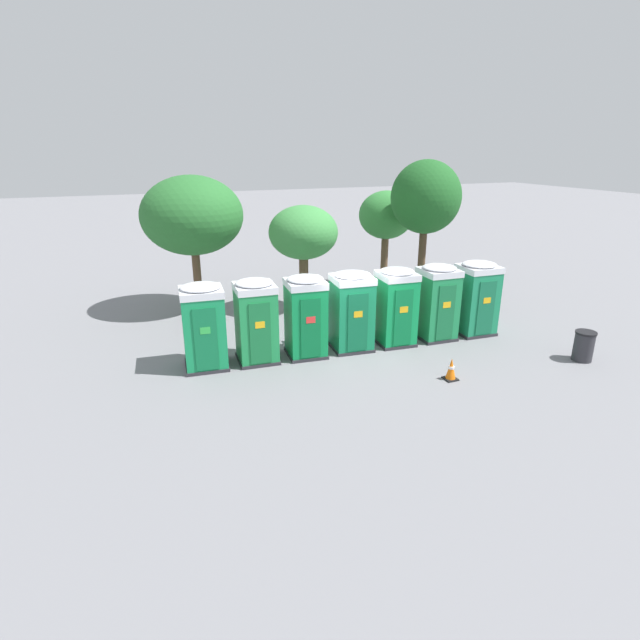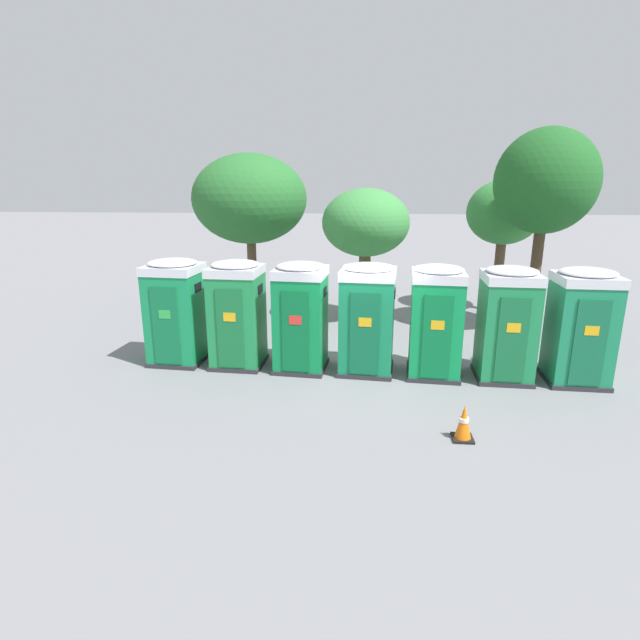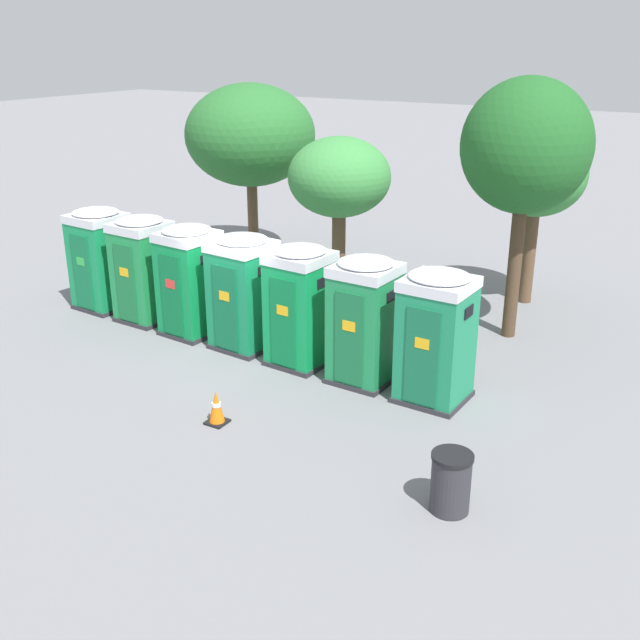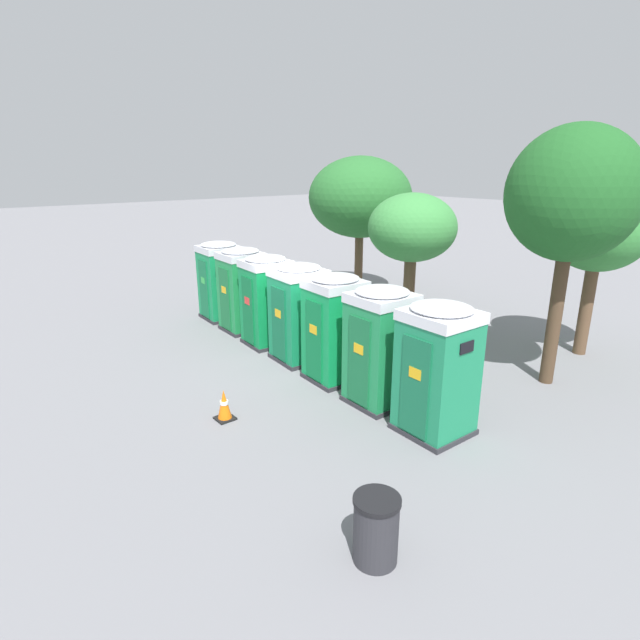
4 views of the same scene
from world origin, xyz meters
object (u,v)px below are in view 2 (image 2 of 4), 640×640
at_px(portapotty_0, 176,311).
at_px(street_tree_1, 366,224).
at_px(street_tree_3, 546,183).
at_px(portapotty_6, 581,326).
at_px(portapotty_1, 237,313).
at_px(portapotty_4, 436,321).
at_px(portapotty_2, 301,316).
at_px(street_tree_0, 250,199).
at_px(portapotty_5, 507,323).
at_px(street_tree_2, 504,214).
at_px(traffic_cone, 464,423).
at_px(portapotty_3, 367,318).

distance_m(portapotty_0, street_tree_1, 6.33).
height_order(street_tree_1, street_tree_3, street_tree_3).
xyz_separation_m(portapotty_6, street_tree_1, (-4.64, 4.59, 1.77)).
distance_m(portapotty_1, portapotty_4, 4.59).
bearing_deg(portapotty_0, street_tree_1, 41.88).
distance_m(portapotty_2, portapotty_4, 3.06).
bearing_deg(portapotty_4, street_tree_3, 48.53).
relative_size(portapotty_0, street_tree_0, 0.49).
relative_size(portapotty_4, portapotty_5, 1.00).
height_order(portapotty_0, street_tree_2, street_tree_2).
xyz_separation_m(portapotty_0, portapotty_4, (6.11, -0.38, 0.00)).
xyz_separation_m(portapotty_2, street_tree_3, (6.36, 3.59, 2.98)).
bearing_deg(traffic_cone, portapotty_4, 92.20).
height_order(portapotty_2, portapotty_3, same).
bearing_deg(traffic_cone, street_tree_1, 102.88).
bearing_deg(street_tree_3, portapotty_2, -150.57).
xyz_separation_m(portapotty_2, street_tree_1, (1.47, 4.28, 1.77)).
relative_size(portapotty_1, street_tree_0, 0.49).
bearing_deg(portapotty_3, street_tree_1, 90.76).
bearing_deg(street_tree_1, portapotty_0, -138.12).
bearing_deg(portapotty_1, street_tree_3, 23.70).
xyz_separation_m(portapotty_1, street_tree_2, (7.53, 5.97, 1.99)).
xyz_separation_m(portapotty_0, portapotty_2, (3.05, -0.23, 0.00)).
height_order(portapotty_3, portapotty_4, same).
relative_size(street_tree_1, traffic_cone, 6.42).
relative_size(street_tree_0, traffic_cone, 8.14).
distance_m(portapotty_6, street_tree_2, 6.70).
bearing_deg(street_tree_1, portapotty_2, -108.97).
bearing_deg(portapotty_0, portapotty_3, -3.42).
xyz_separation_m(portapotty_3, portapotty_4, (1.53, -0.10, 0.00)).
xyz_separation_m(portapotty_3, traffic_cone, (1.64, -3.10, -0.97)).
bearing_deg(portapotty_5, portapotty_6, -3.03).
distance_m(portapotty_1, street_tree_3, 9.11).
xyz_separation_m(portapotty_0, portapotty_3, (4.58, -0.27, -0.00)).
bearing_deg(portapotty_4, portapotty_2, 177.19).
bearing_deg(portapotty_6, street_tree_1, 135.32).
height_order(portapotty_2, street_tree_0, street_tree_0).
height_order(street_tree_1, traffic_cone, street_tree_1).
bearing_deg(portapotty_3, portapotty_4, -3.92).
height_order(portapotty_1, portapotty_4, same).
relative_size(portapotty_3, portapotty_4, 1.00).
height_order(portapotty_3, portapotty_6, same).
distance_m(portapotty_3, street_tree_2, 7.85).
bearing_deg(street_tree_0, portapotty_0, -96.57).
bearing_deg(portapotty_1, street_tree_0, 98.74).
xyz_separation_m(portapotty_0, street_tree_2, (9.06, 5.86, 1.99)).
height_order(portapotty_2, portapotty_5, same).
height_order(portapotty_0, portapotty_5, same).
relative_size(street_tree_0, street_tree_2, 1.19).
xyz_separation_m(portapotty_0, street_tree_0, (0.65, 5.62, 2.43)).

